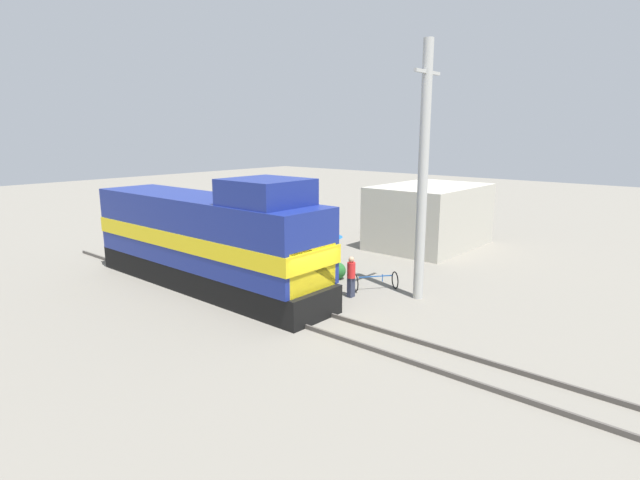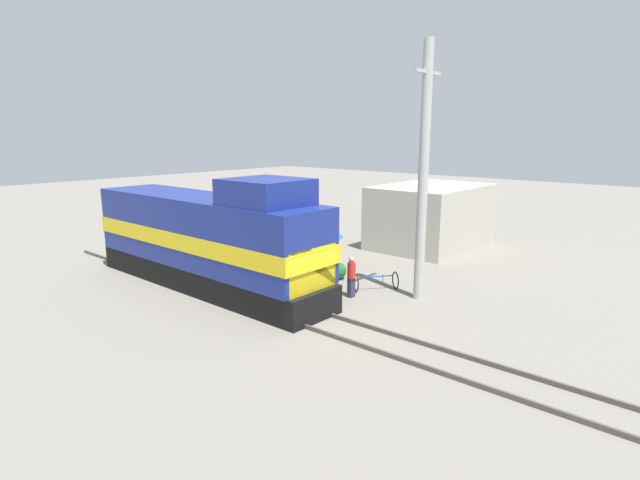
{
  "view_description": "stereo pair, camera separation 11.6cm",
  "coord_description": "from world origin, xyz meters",
  "px_view_note": "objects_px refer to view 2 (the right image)",
  "views": [
    {
      "loc": [
        -12.73,
        -11.96,
        6.66
      ],
      "look_at": [
        1.2,
        0.02,
        2.69
      ],
      "focal_mm": 28.0,
      "sensor_mm": 36.0,
      "label": 1
    },
    {
      "loc": [
        -12.65,
        -12.05,
        6.66
      ],
      "look_at": [
        1.2,
        0.02,
        2.69
      ],
      "focal_mm": 28.0,
      "sensor_mm": 36.0,
      "label": 2
    }
  ],
  "objects_px": {
    "locomotive": "(210,240)",
    "utility_pole": "(423,173)",
    "person_bystander": "(351,275)",
    "bicycle": "(376,281)",
    "vendor_umbrella": "(322,232)",
    "billboard_sign": "(289,209)"
  },
  "relations": [
    {
      "from": "locomotive",
      "to": "vendor_umbrella",
      "type": "height_order",
      "value": "locomotive"
    },
    {
      "from": "locomotive",
      "to": "vendor_umbrella",
      "type": "xyz_separation_m",
      "value": [
        4.49,
        -2.44,
        -0.01
      ]
    },
    {
      "from": "locomotive",
      "to": "utility_pole",
      "type": "bearing_deg",
      "value": -57.69
    },
    {
      "from": "locomotive",
      "to": "utility_pole",
      "type": "relative_size",
      "value": 1.3
    },
    {
      "from": "billboard_sign",
      "to": "person_bystander",
      "type": "relative_size",
      "value": 2.17
    },
    {
      "from": "locomotive",
      "to": "bicycle",
      "type": "relative_size",
      "value": 6.84
    },
    {
      "from": "bicycle",
      "to": "locomotive",
      "type": "bearing_deg",
      "value": 75.92
    },
    {
      "from": "person_bystander",
      "to": "vendor_umbrella",
      "type": "bearing_deg",
      "value": 62.99
    },
    {
      "from": "utility_pole",
      "to": "billboard_sign",
      "type": "relative_size",
      "value": 2.71
    },
    {
      "from": "utility_pole",
      "to": "vendor_umbrella",
      "type": "bearing_deg",
      "value": 92.68
    },
    {
      "from": "utility_pole",
      "to": "bicycle",
      "type": "distance_m",
      "value": 5.1
    },
    {
      "from": "utility_pole",
      "to": "vendor_umbrella",
      "type": "xyz_separation_m",
      "value": [
        -0.24,
        5.03,
        -2.97
      ]
    },
    {
      "from": "utility_pole",
      "to": "person_bystander",
      "type": "bearing_deg",
      "value": 128.29
    },
    {
      "from": "vendor_umbrella",
      "to": "bicycle",
      "type": "distance_m",
      "value": 3.56
    },
    {
      "from": "bicycle",
      "to": "person_bystander",
      "type": "bearing_deg",
      "value": 118.03
    },
    {
      "from": "person_bystander",
      "to": "bicycle",
      "type": "height_order",
      "value": "person_bystander"
    },
    {
      "from": "locomotive",
      "to": "billboard_sign",
      "type": "xyz_separation_m",
      "value": [
        5.44,
        0.63,
        0.65
      ]
    },
    {
      "from": "locomotive",
      "to": "vendor_umbrella",
      "type": "relative_size",
      "value": 5.56
    },
    {
      "from": "utility_pole",
      "to": "person_bystander",
      "type": "relative_size",
      "value": 5.88
    },
    {
      "from": "locomotive",
      "to": "vendor_umbrella",
      "type": "distance_m",
      "value": 5.11
    },
    {
      "from": "utility_pole",
      "to": "vendor_umbrella",
      "type": "distance_m",
      "value": 5.85
    },
    {
      "from": "utility_pole",
      "to": "bicycle",
      "type": "bearing_deg",
      "value": 97.7
    }
  ]
}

